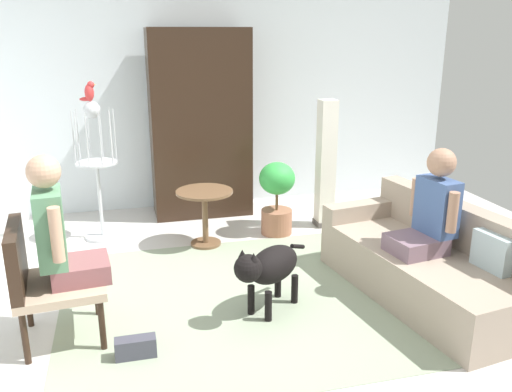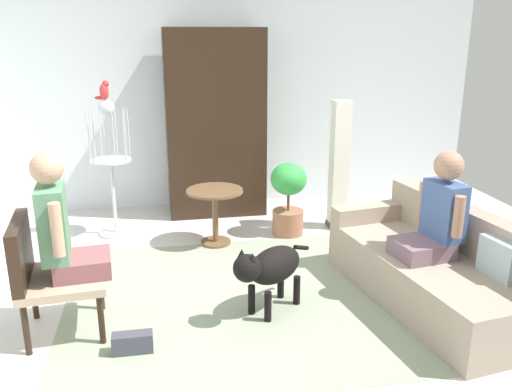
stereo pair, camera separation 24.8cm
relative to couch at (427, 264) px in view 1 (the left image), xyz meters
name	(u,v)px [view 1 (the left image)]	position (x,y,z in m)	size (l,w,h in m)	color
ground_plane	(251,304)	(-1.46, 0.19, -0.28)	(7.33, 7.33, 0.00)	beige
back_wall	(196,91)	(-1.46, 3.01, 1.14)	(6.71, 0.12, 2.84)	silver
area_rug	(241,300)	(-1.52, 0.27, -0.27)	(2.88, 2.52, 0.01)	gray
couch	(427,264)	(0.00, 0.00, 0.00)	(1.11, 2.03, 0.77)	gray
armchair	(41,275)	(-2.99, 0.04, 0.24)	(0.65, 0.66, 0.88)	black
person_on_couch	(431,211)	(-0.04, -0.03, 0.48)	(0.52, 0.50, 0.84)	slate
person_on_armchair	(59,231)	(-2.85, 0.06, 0.54)	(0.49, 0.52, 0.91)	#844E51
round_end_table	(205,208)	(-1.61, 1.54, 0.13)	(0.58, 0.58, 0.59)	brown
dog	(269,267)	(-1.35, 0.05, 0.11)	(0.71, 0.58, 0.60)	black
bird_cage_stand	(97,167)	(-2.65, 2.01, 0.50)	(0.43, 0.43, 1.45)	silver
parrot	(89,92)	(-2.66, 2.01, 1.27)	(0.17, 0.10, 0.20)	red
potted_plant	(277,195)	(-0.81, 1.68, 0.17)	(0.39, 0.39, 0.80)	#996047
column_lamp	(326,165)	(-0.21, 1.79, 0.43)	(0.20, 0.20, 1.42)	#4C4742
armoire_cabinet	(200,124)	(-1.48, 2.60, 0.81)	(1.14, 0.56, 2.16)	black
handbag	(136,348)	(-2.39, -0.33, -0.20)	(0.28, 0.10, 0.14)	#3F3F4C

